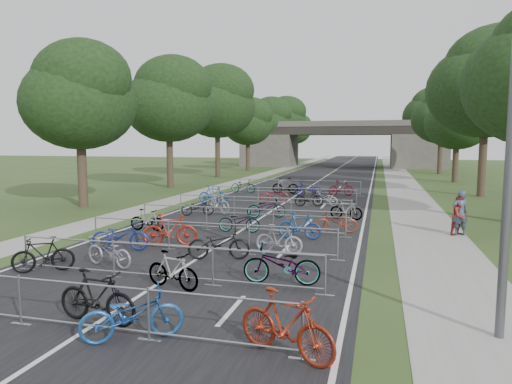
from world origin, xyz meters
TOP-DOWN VIEW (x-y plane):
  - ground at (0.00, 0.00)m, footprint 200.00×200.00m
  - road at (0.00, 50.00)m, footprint 11.00×140.00m
  - sidewalk_right at (8.00, 50.00)m, footprint 3.00×140.00m
  - sidewalk_left at (-7.50, 50.00)m, footprint 2.00×140.00m
  - lane_markings at (0.00, 50.00)m, footprint 0.12×140.00m
  - overpass_bridge at (0.00, 65.00)m, footprint 31.00×8.00m
  - tree_left_0 at (-11.39, 15.93)m, footprint 6.72×6.72m
  - tree_left_1 at (-11.39, 27.93)m, footprint 7.56×7.56m
  - tree_right_1 at (13.11, 27.93)m, footprint 8.18×8.18m
  - tree_left_2 at (-11.39, 39.93)m, footprint 8.40×8.40m
  - tree_right_2 at (13.11, 39.93)m, footprint 6.16×6.16m
  - tree_left_3 at (-11.39, 51.93)m, footprint 6.72×6.72m
  - tree_right_3 at (13.11, 51.93)m, footprint 7.17×7.17m
  - tree_left_4 at (-11.39, 63.93)m, footprint 7.56×7.56m
  - tree_right_4 at (13.11, 63.93)m, footprint 8.18×8.18m
  - tree_left_5 at (-11.39, 75.93)m, footprint 8.40×8.40m
  - tree_right_5 at (13.11, 75.93)m, footprint 6.16×6.16m
  - tree_left_6 at (-11.39, 87.93)m, footprint 6.72×6.72m
  - tree_right_6 at (13.11, 87.93)m, footprint 7.17×7.17m
  - barrier_row_0 at (0.00, 0.00)m, footprint 9.70×0.08m
  - barrier_row_1 at (0.00, 3.60)m, footprint 9.70×0.08m
  - barrier_row_2 at (0.00, 7.20)m, footprint 9.70×0.08m
  - barrier_row_3 at (0.00, 11.00)m, footprint 9.70×0.08m
  - barrier_row_4 at (0.00, 15.00)m, footprint 9.70×0.08m
  - barrier_row_5 at (0.00, 20.00)m, footprint 9.70×0.08m
  - barrier_row_6 at (0.00, 26.00)m, footprint 9.70×0.08m
  - bike_1 at (0.03, 0.49)m, footprint 2.03×0.75m
  - bike_2 at (1.20, -0.06)m, footprint 2.09×1.70m
  - bike_3 at (4.30, 0.00)m, footprint 2.15×1.38m
  - bike_4 at (-3.90, 3.51)m, footprint 1.79×1.39m
  - bike_5 at (-2.31, 4.54)m, footprint 1.97×1.10m
  - bike_6 at (0.59, 3.07)m, footprint 1.77×0.90m
  - bike_7 at (3.33, 4.20)m, footprint 2.21×0.97m
  - bike_8 at (-3.16, 6.58)m, footprint 2.19×1.16m
  - bike_9 at (-1.73, 7.69)m, footprint 2.15×1.15m
  - bike_10 at (0.74, 6.31)m, footprint 2.20×1.29m
  - bike_11 at (2.52, 7.60)m, footprint 1.77×0.68m
  - bike_12 at (-4.00, 10.12)m, footprint 1.63×0.47m
  - bike_13 at (0.01, 10.94)m, footprint 1.87×0.81m
  - bike_14 at (2.79, 10.25)m, footprint 1.84×0.66m
  - bike_15 at (4.15, 11.90)m, footprint 1.92×1.12m
  - bike_16 at (-3.47, 14.65)m, footprint 1.82×1.19m
  - bike_17 at (-2.67, 15.59)m, footprint 1.99×1.56m
  - bike_18 at (0.25, 14.90)m, footprint 2.11×1.43m
  - bike_19 at (4.30, 15.43)m, footprint 1.76×0.89m
  - bike_20 at (-4.30, 19.25)m, footprint 1.94×0.55m
  - bike_21 at (-0.69, 20.92)m, footprint 2.01×1.13m
  - bike_22 at (1.78, 19.63)m, footprint 1.83×0.88m
  - bike_23 at (2.69, 20.35)m, footprint 1.78×1.23m
  - bike_24 at (-4.30, 25.87)m, footprint 2.13×1.05m
  - bike_25 at (-1.00, 26.02)m, footprint 1.99×0.59m
  - bike_26 at (0.88, 25.02)m, footprint 2.27×1.31m
  - bike_27 at (3.18, 25.99)m, footprint 1.88×0.79m
  - pedestrian_a at (9.20, 12.73)m, footprint 0.82×0.70m
  - pedestrian_b at (9.20, 12.73)m, footprint 1.02×1.00m

SIDE VIEW (x-z plane):
  - ground at x=0.00m, z-range 0.00..0.00m
  - lane_markings at x=0.00m, z-range 0.00..0.00m
  - road at x=0.00m, z-range 0.00..0.01m
  - sidewalk_right at x=8.00m, z-range 0.00..0.01m
  - sidewalk_left at x=-7.50m, z-range 0.00..0.01m
  - bike_23 at x=2.69m, z-range 0.00..0.89m
  - bike_16 at x=-3.47m, z-range 0.00..0.90m
  - bike_13 at x=0.01m, z-range 0.00..0.96m
  - bike_15 at x=4.15m, z-range 0.00..0.96m
  - bike_12 at x=-4.00m, z-range 0.00..0.98m
  - bike_5 at x=-2.31m, z-range 0.00..0.98m
  - bike_21 at x=-0.69m, z-range 0.00..1.00m
  - bike_19 at x=4.30m, z-range 0.00..1.02m
  - bike_6 at x=0.59m, z-range 0.00..1.02m
  - bike_11 at x=2.52m, z-range 0.00..1.04m
  - bike_18 at x=0.25m, z-range 0.00..1.05m
  - bike_22 at x=1.78m, z-range 0.00..1.06m
  - bike_2 at x=1.20m, z-range 0.00..1.07m
  - bike_24 at x=-4.30m, z-range 0.00..1.07m
  - bike_4 at x=-3.90m, z-range 0.00..1.08m
  - bike_14 at x=2.79m, z-range 0.00..1.08m
  - barrier_row_0 at x=0.00m, z-range 0.00..1.10m
  - barrier_row_1 at x=0.00m, z-range 0.00..1.10m
  - barrier_row_2 at x=0.00m, z-range 0.00..1.10m
  - barrier_row_3 at x=0.00m, z-range 0.00..1.10m
  - barrier_row_4 at x=0.00m, z-range 0.00..1.10m
  - barrier_row_5 at x=0.00m, z-range 0.00..1.10m
  - barrier_row_6 at x=0.00m, z-range 0.00..1.10m
  - bike_10 at x=0.74m, z-range 0.00..1.09m
  - bike_8 at x=-3.16m, z-range 0.00..1.09m
  - bike_27 at x=3.18m, z-range 0.00..1.10m
  - bike_7 at x=3.33m, z-range 0.00..1.12m
  - bike_26 at x=0.88m, z-range 0.00..1.13m
  - bike_20 at x=-4.30m, z-range 0.00..1.17m
  - bike_25 at x=-1.00m, z-range 0.00..1.19m
  - bike_1 at x=0.03m, z-range 0.00..1.19m
  - bike_17 at x=-2.67m, z-range 0.00..1.21m
  - bike_9 at x=-1.73m, z-range 0.00..1.25m
  - bike_3 at x=4.30m, z-range 0.00..1.26m
  - pedestrian_b at x=9.20m, z-range 0.00..1.66m
  - pedestrian_a at x=9.20m, z-range 0.00..1.92m
  - overpass_bridge at x=0.00m, z-range 0.01..7.06m
  - tree_right_2 at x=13.11m, z-range 1.25..10.64m
  - tree_right_5 at x=13.11m, z-range 1.25..10.64m
  - tree_left_0 at x=-11.39m, z-range 1.36..11.61m
  - tree_left_3 at x=-11.39m, z-range 1.36..11.61m
  - tree_left_6 at x=-11.39m, z-range 1.36..11.61m
  - tree_right_3 at x=13.11m, z-range 1.46..12.39m
  - tree_right_6 at x=13.11m, z-range 1.46..12.39m
  - tree_left_1 at x=-11.39m, z-range 1.54..13.07m
  - tree_left_4 at x=-11.39m, z-range 1.54..13.07m
  - tree_right_1 at x=13.11m, z-range 1.67..14.13m
  - tree_right_4 at x=13.11m, z-range 1.67..14.13m
  - tree_left_2 at x=-11.39m, z-range 1.71..14.52m
  - tree_left_5 at x=-11.39m, z-range 1.71..14.52m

